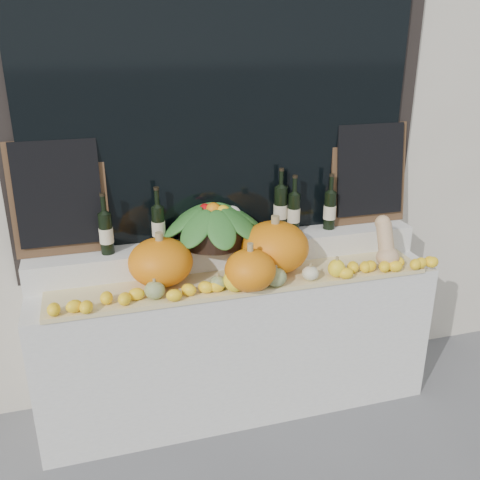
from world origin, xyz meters
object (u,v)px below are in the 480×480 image
pumpkin_right (275,247)px  pumpkin_left (161,262)px  butternut_squash (386,245)px  wine_bottle_tall (281,209)px  produce_bowl (214,222)px

pumpkin_right → pumpkin_left: bearing=179.4°
butternut_squash → wine_bottle_tall: bearing=146.1°
pumpkin_right → butternut_squash: pumpkin_right is taller
produce_bowl → wine_bottle_tall: size_ratio=1.57×
pumpkin_left → pumpkin_right: 0.64m
pumpkin_right → butternut_squash: (0.65, -0.10, -0.02)m
pumpkin_left → butternut_squash: (1.29, -0.11, -0.00)m
pumpkin_left → butternut_squash: size_ratio=1.21×
pumpkin_left → wine_bottle_tall: bearing=17.6°
butternut_squash → produce_bowl: size_ratio=0.46×
pumpkin_right → wine_bottle_tall: 0.31m
wine_bottle_tall → butternut_squash: bearing=-33.9°
produce_bowl → wine_bottle_tall: bearing=7.2°
wine_bottle_tall → pumpkin_right: bearing=-116.2°
pumpkin_right → wine_bottle_tall: size_ratio=0.98×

